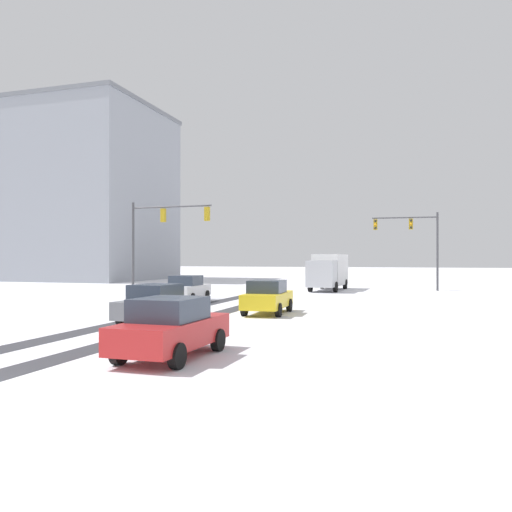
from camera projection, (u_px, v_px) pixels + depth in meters
name	position (u px, v px, depth m)	size (l,w,h in m)	color
wheel_track_left_lane	(155.00, 316.00, 23.70)	(1.07, 29.90, 0.01)	#38383D
wheel_track_right_lane	(204.00, 318.00, 22.96)	(1.03, 29.90, 0.01)	#38383D
sidewalk_kerb_right	(510.00, 332.00, 18.02)	(4.00, 29.90, 0.12)	white
traffic_signal_near_left	(159.00, 229.00, 34.24)	(5.93, 0.51, 6.50)	#47474C
traffic_signal_far_right	(414.00, 235.00, 42.72)	(5.35, 0.61, 6.50)	#47474C
car_white_lead	(187.00, 289.00, 31.42)	(2.00, 4.18, 1.62)	silver
car_yellow_cab_second	(268.00, 297.00, 24.62)	(1.97, 4.17, 1.62)	yellow
car_grey_third	(157.00, 304.00, 20.78)	(2.02, 4.19, 1.62)	slate
car_red_fourth	(171.00, 327.00, 13.69)	(1.90, 4.13, 1.62)	red
box_truck_delivery	(328.00, 271.00, 42.79)	(2.48, 7.46, 3.02)	#B7BABF
office_building_far_left_block	(55.00, 196.00, 66.68)	(28.00, 17.62, 21.66)	#9399A3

